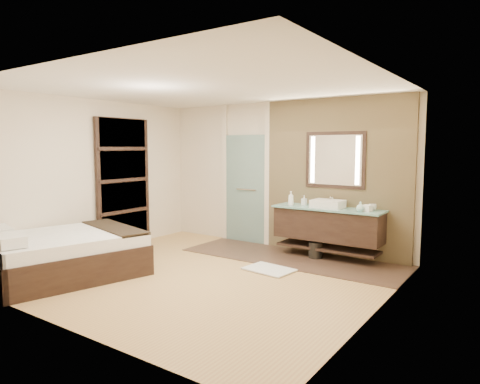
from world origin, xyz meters
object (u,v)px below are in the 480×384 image
Objects in this scene: mirror_unit at (335,160)px; bed at (65,254)px; vanity at (328,224)px; waste_bin at (315,250)px.

mirror_unit is 0.45× the size of bed.
mirror_unit reaches higher than vanity.
bed is at bearing -131.23° from waste_bin.
mirror_unit reaches higher than bed.
mirror_unit is at bearing 65.30° from bed.
vanity is 1.75× the size of mirror_unit.
vanity is 6.59× the size of waste_bin.
waste_bin is (-0.16, -0.36, -1.51)m from mirror_unit.
vanity is at bearing 63.18° from bed.
vanity is at bearing -90.00° from mirror_unit.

